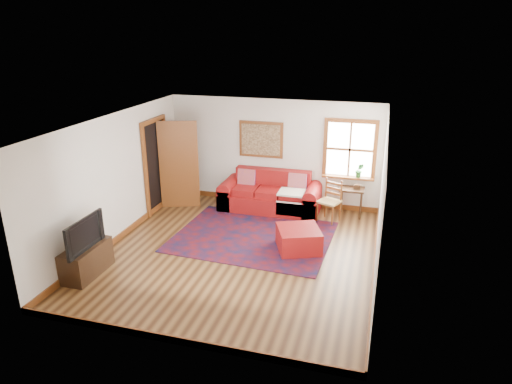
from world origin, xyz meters
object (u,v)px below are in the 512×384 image
(ladder_back_chair, at_px, (330,199))
(red_ottoman, at_px, (299,239))
(red_leather_sofa, at_px, (270,197))
(media_cabinet, at_px, (87,260))
(side_table, at_px, (352,193))

(ladder_back_chair, bearing_deg, red_ottoman, -104.18)
(red_leather_sofa, distance_m, media_cabinet, 4.41)
(side_table, relative_size, ladder_back_chair, 0.71)
(ladder_back_chair, height_order, media_cabinet, ladder_back_chair)
(side_table, bearing_deg, media_cabinet, -137.07)
(red_ottoman, xyz_separation_m, ladder_back_chair, (0.40, 1.58, 0.28))
(side_table, bearing_deg, ladder_back_chair, -136.08)
(side_table, height_order, ladder_back_chair, ladder_back_chair)
(red_ottoman, height_order, media_cabinet, media_cabinet)
(red_ottoman, relative_size, side_table, 1.18)
(red_leather_sofa, bearing_deg, side_table, 3.35)
(red_leather_sofa, bearing_deg, red_ottoman, -61.42)
(red_ottoman, bearing_deg, ladder_back_chair, 53.52)
(red_leather_sofa, xyz_separation_m, media_cabinet, (-2.31, -3.75, -0.03))
(side_table, distance_m, media_cabinet, 5.67)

